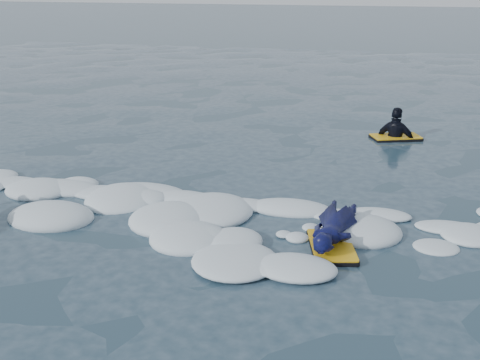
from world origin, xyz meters
name	(u,v)px	position (x,y,z in m)	size (l,w,h in m)	color
ground	(152,243)	(0.00, 0.00, 0.00)	(120.00, 120.00, 0.00)	#1D3D45
foam_band	(178,214)	(0.00, 1.03, 0.00)	(12.00, 3.10, 0.30)	white
prone_woman_unit	(334,229)	(2.30, 0.59, 0.20)	(0.77, 1.57, 0.38)	black
waiting_rider_unit	(395,143)	(3.10, 6.05, -0.07)	(1.16, 0.90, 1.53)	black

